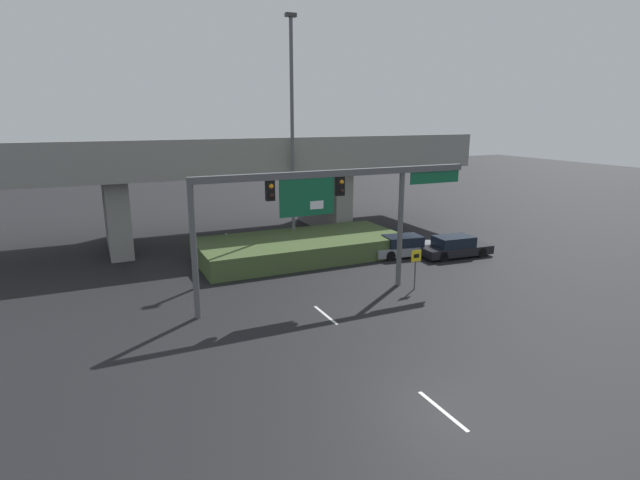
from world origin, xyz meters
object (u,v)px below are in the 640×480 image
Objects in this scene: signal_gantry at (328,197)px; highway_light_pole_near at (292,131)px; speed_limit_sign at (416,263)px; parked_sedan_near_right at (404,246)px; parked_sedan_mid_right at (455,247)px.

signal_gantry is 10.26m from highway_light_pole_near.
speed_limit_sign is at bearing -76.03° from highway_light_pole_near.
parked_sedan_near_right is (3.24, 5.77, -0.81)m from speed_limit_sign.
signal_gantry is 3.10× the size of parked_sedan_near_right.
speed_limit_sign is at bearing -11.87° from signal_gantry.
highway_light_pole_near reaches higher than parked_sedan_mid_right.
signal_gantry reaches higher than parked_sedan_mid_right.
signal_gantry is at bearing -101.78° from highway_light_pole_near.
speed_limit_sign reaches higher than parked_sedan_mid_right.
signal_gantry is 6.66× the size of speed_limit_sign.
highway_light_pole_near is at bearing 148.36° from parked_sedan_mid_right.
parked_sedan_near_right is at bearing 31.25° from signal_gantry.
signal_gantry is 0.97× the size of highway_light_pole_near.
signal_gantry reaches higher than parked_sedan_near_right.
parked_sedan_mid_right is at bearing -19.84° from parked_sedan_near_right.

